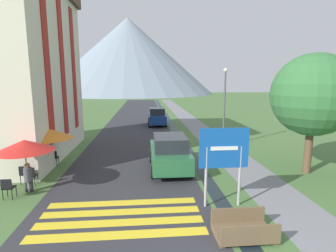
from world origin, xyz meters
TOP-DOWN VIEW (x-y plane):
  - ground_plane at (0.00, 20.00)m, footprint 160.00×160.00m
  - road at (-2.50, 30.00)m, footprint 6.40×60.00m
  - footpath at (3.60, 30.00)m, footprint 2.20×60.00m
  - drainage_channel at (1.20, 30.00)m, footprint 0.60×60.00m
  - crosswalk_marking at (-2.50, 3.97)m, footprint 5.44×2.54m
  - mountain_distant at (-7.24, 94.14)m, footprint 60.87×60.87m
  - hotel_building at (-9.40, 12.00)m, footprint 6.36×9.55m
  - road_sign at (1.14, 4.49)m, footprint 1.80×0.11m
  - footbridge at (1.20, 2.52)m, footprint 1.70×1.10m
  - parked_car_near at (-0.40, 8.65)m, footprint 1.98×4.01m
  - parked_car_far at (-0.38, 22.54)m, footprint 1.84×3.89m
  - cafe_chair_near_right at (-6.64, 7.08)m, footprint 0.40×0.40m
  - cafe_chair_middle at (-6.79, 8.46)m, footprint 0.40×0.40m
  - cafe_chair_nearest at (-6.96, 5.75)m, footprint 0.40×0.40m
  - cafe_chair_far_left at (-6.57, 9.80)m, footprint 0.40×0.40m
  - cafe_chair_near_left at (-6.98, 7.29)m, footprint 0.40×0.40m
  - cafe_umbrella_front_red at (-6.47, 6.37)m, footprint 2.25×2.25m
  - cafe_umbrella_middle_orange at (-6.58, 9.15)m, footprint 2.49×2.49m
  - person_seated_far at (-6.47, 6.41)m, footprint 0.32×0.32m
  - person_seated_near at (-6.68, 7.66)m, footprint 0.32×0.32m
  - streetlamp at (3.79, 13.12)m, footprint 0.28×0.28m
  - tree_by_path at (6.41, 7.59)m, footprint 3.95×3.95m

SIDE VIEW (x-z plane):
  - ground_plane at x=0.00m, z-range 0.00..0.00m
  - drainage_channel at x=1.20m, z-range 0.00..0.00m
  - road at x=-2.50m, z-range 0.00..0.01m
  - footpath at x=3.60m, z-range 0.00..0.01m
  - crosswalk_marking at x=-2.50m, z-range 0.00..0.01m
  - footbridge at x=1.20m, z-range -0.10..0.55m
  - cafe_chair_near_right at x=-6.64m, z-range 0.09..0.94m
  - cafe_chair_middle at x=-6.79m, z-range 0.09..0.94m
  - cafe_chair_nearest at x=-6.96m, z-range 0.09..0.94m
  - cafe_chair_far_left at x=-6.57m, z-range 0.09..0.94m
  - cafe_chair_near_left at x=-6.98m, z-range 0.09..0.94m
  - person_seated_far at x=-6.47m, z-range 0.07..1.31m
  - person_seated_near at x=-6.68m, z-range 0.07..1.32m
  - parked_car_far at x=-0.38m, z-range 0.00..1.82m
  - parked_car_near at x=-0.40m, z-range 0.00..1.82m
  - road_sign at x=1.14m, z-range 0.46..3.38m
  - cafe_umbrella_middle_orange at x=-6.58m, z-range 0.83..3.02m
  - cafe_umbrella_front_red at x=-6.47m, z-range 0.87..3.09m
  - streetlamp at x=3.79m, z-range 0.49..5.88m
  - tree_by_path at x=6.41m, z-range 0.94..6.81m
  - hotel_building at x=-9.40m, z-range 0.43..11.07m
  - mountain_distant at x=-7.24m, z-range 0.00..26.75m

